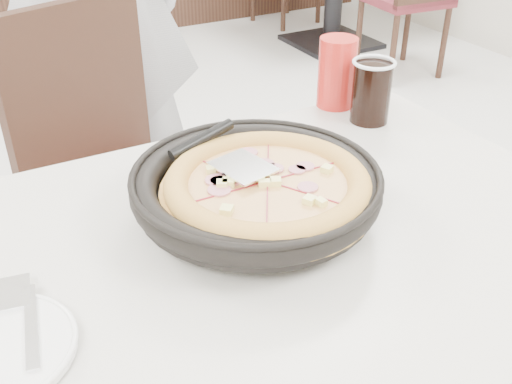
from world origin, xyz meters
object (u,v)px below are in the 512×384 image
chair_far (133,196)px  pizza (267,193)px  red_cup (337,73)px  pizza_pan (256,196)px  cola_glass (371,93)px

chair_far → pizza: 0.72m
chair_far → red_cup: size_ratio=5.94×
pizza_pan → red_cup: red_cup is taller
pizza → cola_glass: 0.47m
pizza → red_cup: (0.38, 0.35, 0.02)m
pizza → pizza_pan: bearing=104.9°
pizza → red_cup: size_ratio=2.15×
chair_far → red_cup: (0.43, -0.28, 0.35)m
chair_far → pizza_pan: 0.69m
chair_far → pizza: (0.05, -0.63, 0.34)m
pizza → cola_glass: size_ratio=2.64×
pizza_pan → red_cup: size_ratio=2.42×
chair_far → pizza_pan: bearing=73.4°
pizza_pan → red_cup: (0.39, 0.33, 0.04)m
chair_far → cola_glass: chair_far is taller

